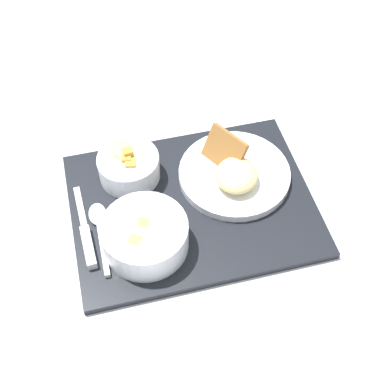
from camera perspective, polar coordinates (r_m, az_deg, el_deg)
ground_plane at (r=0.96m, az=-0.00°, el=-1.60°), size 4.00×4.00×0.00m
serving_tray at (r=0.96m, az=-0.00°, el=-1.36°), size 0.46×0.37×0.01m
bowl_salad at (r=0.97m, az=-6.78°, el=2.85°), size 0.11×0.11×0.06m
bowl_soup at (r=0.88m, az=-5.05°, el=-4.56°), size 0.14×0.14×0.06m
plate_main at (r=0.98m, az=4.50°, el=2.04°), size 0.20×0.20×0.08m
knife at (r=0.91m, az=-11.11°, el=-5.20°), size 0.04×0.18×0.02m
spoon at (r=0.93m, az=-9.84°, el=-3.60°), size 0.04×0.15×0.01m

